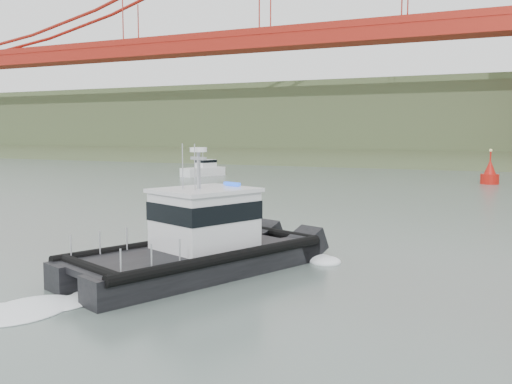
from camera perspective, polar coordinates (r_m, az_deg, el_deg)
ground at (r=26.26m, az=-6.86°, el=-7.03°), size 400.00×400.00×0.00m
headlands at (r=147.80m, az=20.00°, el=6.07°), size 500.00×105.36×27.12m
patrol_boat at (r=24.05m, az=-5.76°, el=-4.90°), size 7.85×11.96×5.46m
motorboat at (r=77.71m, az=-5.24°, el=2.25°), size 4.02×6.65×3.47m
nav_buoy at (r=70.56m, az=22.34°, el=1.65°), size 2.04×2.04×4.25m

